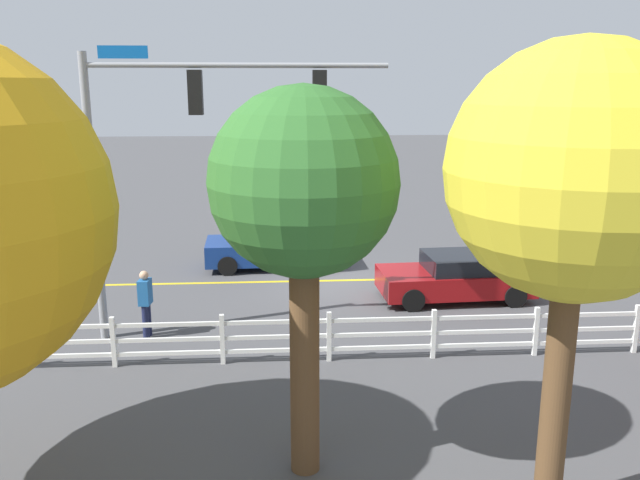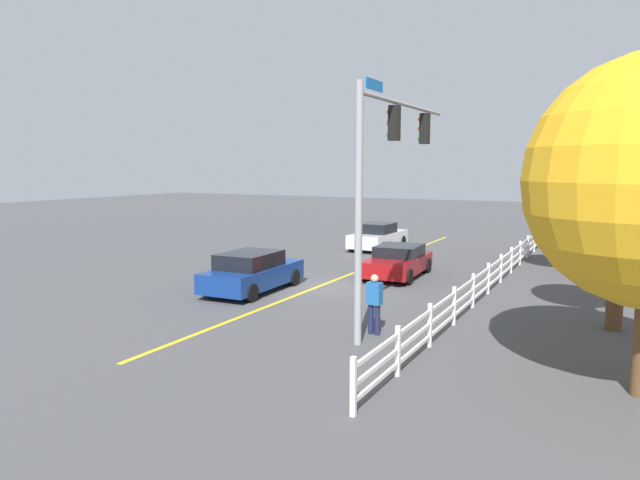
{
  "view_description": "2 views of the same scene",
  "coord_description": "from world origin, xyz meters",
  "px_view_note": "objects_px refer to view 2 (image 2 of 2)",
  "views": [
    {
      "loc": [
        1.65,
        19.6,
        6.05
      ],
      "look_at": [
        0.43,
        1.33,
        1.65
      ],
      "focal_mm": 36.42,
      "sensor_mm": 36.0,
      "label": 1
    },
    {
      "loc": [
        19.4,
        10.36,
        4.64
      ],
      "look_at": [
        0.55,
        0.39,
        1.92
      ],
      "focal_mm": 32.48,
      "sensor_mm": 36.0,
      "label": 2
    }
  ],
  "objects_px": {
    "car_1": "(398,261)",
    "pedestrian": "(374,302)",
    "car_2": "(378,237)",
    "tree_2": "(624,169)",
    "tree_1": "(572,198)",
    "car_0": "(252,272)",
    "tree_3": "(606,153)"
  },
  "relations": [
    {
      "from": "pedestrian",
      "to": "tree_2",
      "type": "xyz_separation_m",
      "value": [
        -3.62,
        5.87,
        3.64
      ]
    },
    {
      "from": "car_1",
      "to": "pedestrian",
      "type": "height_order",
      "value": "pedestrian"
    },
    {
      "from": "car_0",
      "to": "car_2",
      "type": "relative_size",
      "value": 1.03
    },
    {
      "from": "car_2",
      "to": "tree_2",
      "type": "xyz_separation_m",
      "value": [
        11.93,
        12.12,
        3.86
      ]
    },
    {
      "from": "tree_3",
      "to": "car_0",
      "type": "bearing_deg",
      "value": -37.88
    },
    {
      "from": "car_0",
      "to": "car_2",
      "type": "bearing_deg",
      "value": -1.82
    },
    {
      "from": "tree_1",
      "to": "tree_2",
      "type": "bearing_deg",
      "value": 12.2
    },
    {
      "from": "car_1",
      "to": "car_2",
      "type": "relative_size",
      "value": 0.98
    },
    {
      "from": "car_2",
      "to": "tree_1",
      "type": "relative_size",
      "value": 0.94
    },
    {
      "from": "tree_3",
      "to": "pedestrian",
      "type": "bearing_deg",
      "value": -15.99
    },
    {
      "from": "car_1",
      "to": "pedestrian",
      "type": "xyz_separation_m",
      "value": [
        8.35,
        2.39,
        0.27
      ]
    },
    {
      "from": "tree_1",
      "to": "tree_2",
      "type": "height_order",
      "value": "tree_2"
    },
    {
      "from": "car_1",
      "to": "tree_3",
      "type": "bearing_deg",
      "value": 137.71
    },
    {
      "from": "car_0",
      "to": "tree_3",
      "type": "relative_size",
      "value": 0.61
    },
    {
      "from": "car_2",
      "to": "tree_2",
      "type": "distance_m",
      "value": 17.44
    },
    {
      "from": "pedestrian",
      "to": "tree_1",
      "type": "xyz_separation_m",
      "value": [
        -12.74,
        3.9,
        2.36
      ]
    },
    {
      "from": "car_1",
      "to": "tree_2",
      "type": "distance_m",
      "value": 10.29
    },
    {
      "from": "pedestrian",
      "to": "car_2",
      "type": "bearing_deg",
      "value": -152.7
    },
    {
      "from": "car_2",
      "to": "tree_2",
      "type": "bearing_deg",
      "value": -133.56
    },
    {
      "from": "car_0",
      "to": "tree_3",
      "type": "bearing_deg",
      "value": -40.08
    },
    {
      "from": "tree_1",
      "to": "tree_3",
      "type": "bearing_deg",
      "value": 166.93
    },
    {
      "from": "pedestrian",
      "to": "tree_3",
      "type": "height_order",
      "value": "tree_3"
    },
    {
      "from": "car_0",
      "to": "pedestrian",
      "type": "distance_m",
      "value": 6.88
    },
    {
      "from": "car_0",
      "to": "car_1",
      "type": "distance_m",
      "value": 6.51
    },
    {
      "from": "car_2",
      "to": "tree_1",
      "type": "xyz_separation_m",
      "value": [
        2.81,
        10.15,
        2.57
      ]
    },
    {
      "from": "car_1",
      "to": "car_2",
      "type": "height_order",
      "value": "car_2"
    },
    {
      "from": "pedestrian",
      "to": "car_1",
      "type": "bearing_deg",
      "value": -158.61
    },
    {
      "from": "car_0",
      "to": "pedestrian",
      "type": "xyz_separation_m",
      "value": [
        3.04,
        6.17,
        0.19
      ]
    },
    {
      "from": "pedestrian",
      "to": "tree_2",
      "type": "relative_size",
      "value": 0.28
    },
    {
      "from": "car_0",
      "to": "car_1",
      "type": "relative_size",
      "value": 1.05
    },
    {
      "from": "car_0",
      "to": "car_2",
      "type": "height_order",
      "value": "car_0"
    },
    {
      "from": "pedestrian",
      "to": "tree_1",
      "type": "bearing_deg",
      "value": 168.38
    }
  ]
}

